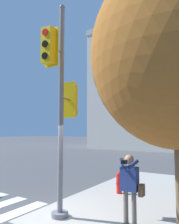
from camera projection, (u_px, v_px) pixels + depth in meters
traffic_signal_pole at (61, 96)px, 5.83m from camera, size 0.49×1.40×5.67m
person_photographer at (130, 183)px, 5.08m from camera, size 0.58×0.54×1.62m
street_tree at (177, 54)px, 4.91m from camera, size 3.90×3.90×6.05m
fire_hydrant at (119, 183)px, 7.68m from camera, size 0.19×0.25×0.74m
building_left at (151, 91)px, 32.32m from camera, size 14.09×13.52×16.71m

